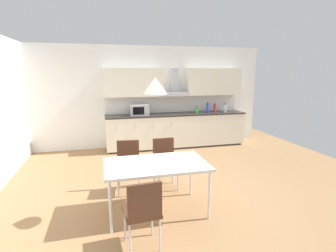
# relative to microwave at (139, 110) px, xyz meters

# --- Properties ---
(ground_plane) EXTENTS (8.55, 8.85, 0.02)m
(ground_plane) POSITION_rel_microwave_xyz_m (0.12, -2.63, -1.07)
(ground_plane) COLOR #9E754C
(wall_back) EXTENTS (6.84, 0.10, 2.72)m
(wall_back) POSITION_rel_microwave_xyz_m (0.12, 0.37, 0.30)
(wall_back) COLOR white
(wall_back) RESTS_ON ground_plane
(kitchen_counter) EXTENTS (3.81, 0.67, 0.92)m
(kitchen_counter) POSITION_rel_microwave_xyz_m (1.02, 0.00, -0.60)
(kitchen_counter) COLOR #333333
(kitchen_counter) RESTS_ON ground_plane
(backsplash_tile) EXTENTS (3.79, 0.02, 0.45)m
(backsplash_tile) POSITION_rel_microwave_xyz_m (1.02, 0.31, 0.09)
(backsplash_tile) COLOR silver
(backsplash_tile) RESTS_ON kitchen_counter
(upper_wall_cabinets) EXTENTS (3.79, 0.40, 0.74)m
(upper_wall_cabinets) POSITION_rel_microwave_xyz_m (1.02, 0.15, 0.69)
(upper_wall_cabinets) COLOR silver
(microwave) EXTENTS (0.48, 0.35, 0.28)m
(microwave) POSITION_rel_microwave_xyz_m (0.00, 0.00, 0.00)
(microwave) COLOR #ADADB2
(microwave) RESTS_ON kitchen_counter
(bottle_green) EXTENTS (0.07, 0.07, 0.19)m
(bottle_green) POSITION_rel_microwave_xyz_m (1.60, 0.01, -0.06)
(bottle_green) COLOR green
(bottle_green) RESTS_ON kitchen_counter
(bottle_white) EXTENTS (0.06, 0.06, 0.25)m
(bottle_white) POSITION_rel_microwave_xyz_m (2.44, -0.03, -0.03)
(bottle_white) COLOR white
(bottle_white) RESTS_ON kitchen_counter
(bottle_red) EXTENTS (0.07, 0.07, 0.26)m
(bottle_red) POSITION_rel_microwave_xyz_m (2.15, 0.04, -0.03)
(bottle_red) COLOR red
(bottle_red) RESTS_ON kitchen_counter
(bottle_blue) EXTENTS (0.07, 0.07, 0.29)m
(bottle_blue) POSITION_rel_microwave_xyz_m (1.92, 0.02, -0.01)
(bottle_blue) COLOR blue
(bottle_blue) RESTS_ON kitchen_counter
(dining_table) EXTENTS (1.45, 0.89, 0.75)m
(dining_table) POSITION_rel_microwave_xyz_m (-0.23, -3.26, -0.36)
(dining_table) COLOR silver
(dining_table) RESTS_ON ground_plane
(chair_near_left) EXTENTS (0.43, 0.43, 0.87)m
(chair_near_left) POSITION_rel_microwave_xyz_m (-0.55, -4.09, -0.53)
(chair_near_left) COLOR #4C2D1E
(chair_near_left) RESTS_ON ground_plane
(chair_far_left) EXTENTS (0.44, 0.44, 0.87)m
(chair_far_left) POSITION_rel_microwave_xyz_m (-0.54, -2.44, -0.53)
(chair_far_left) COLOR #4C2D1E
(chair_far_left) RESTS_ON ground_plane
(chair_far_right) EXTENTS (0.41, 0.41, 0.87)m
(chair_far_right) POSITION_rel_microwave_xyz_m (0.10, -2.44, -0.53)
(chair_far_right) COLOR #4C2D1E
(chair_far_right) RESTS_ON ground_plane
(pendant_lamp) EXTENTS (0.32, 0.32, 0.22)m
(pendant_lamp) POSITION_rel_microwave_xyz_m (-0.23, -3.26, 0.79)
(pendant_lamp) COLOR silver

